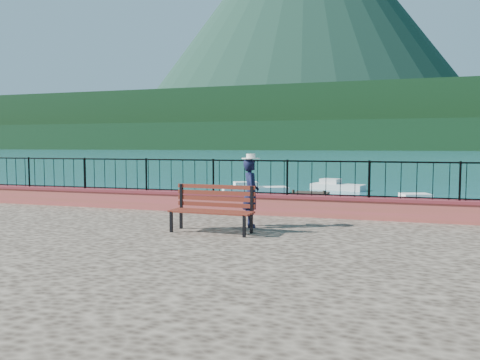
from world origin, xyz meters
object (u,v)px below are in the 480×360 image
Objects in this scene: park_bench at (212,219)px; person at (251,193)px; boat_0 at (240,210)px; boat_3 at (255,187)px; boat_4 at (338,184)px; boat_2 at (427,201)px.

person reaches higher than park_bench.
park_bench is 0.47× the size of boat_0.
boat_3 is 1.15× the size of boat_4.
boat_2 is at bearing 39.95° from boat_0.
boat_2 is (7.91, 5.71, 0.00)m from boat_0.
park_bench reaches higher than boat_2.
park_bench reaches higher than boat_3.
boat_2 is 1.05× the size of boat_4.
boat_4 is (-5.23, 8.78, 0.00)m from boat_2.
person is 22.86m from boat_4.
person is at bearing -72.05° from boat_4.
boat_2 is (5.03, 14.03, -1.62)m from person.
boat_2 is 10.22m from boat_4.
boat_0 is 1.07× the size of boat_2.
boat_2 and boat_3 have the same top height.
person is 0.42× the size of boat_2.
person is at bearing 59.26° from park_bench.
boat_3 is at bearing 106.31° from boat_0.
park_bench reaches higher than boat_4.
boat_2 is at bearing -51.35° from boat_3.
boat_0 is 9.76m from boat_2.
boat_4 is at bearing -22.20° from person.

